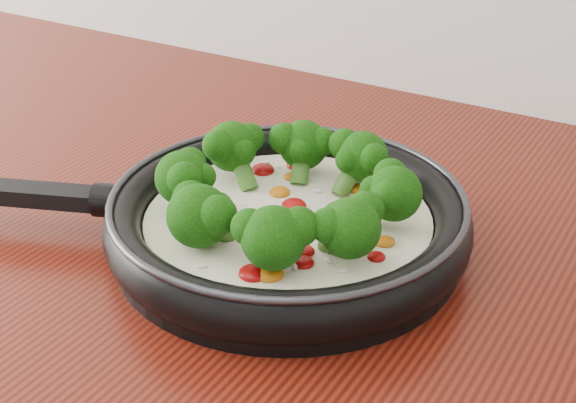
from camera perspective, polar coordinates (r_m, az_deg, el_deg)
The scene contains 1 object.
skillet at distance 0.75m, azimuth -0.27°, elevation -1.00°, with size 0.55×0.44×0.10m.
Camera 1 is at (0.43, 0.50, 1.30)m, focal length 50.90 mm.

